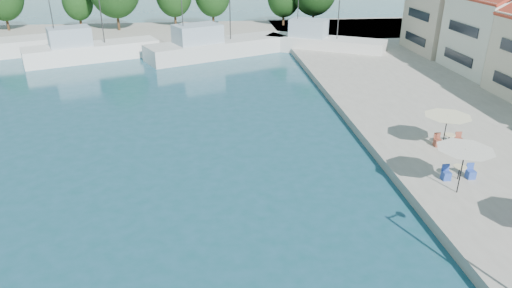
{
  "coord_description": "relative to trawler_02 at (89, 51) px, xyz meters",
  "views": [
    {
      "loc": [
        -4.09,
        0.97,
        12.44
      ],
      "look_at": [
        -1.35,
        26.0,
        1.13
      ],
      "focal_mm": 32.0,
      "sensor_mm": 36.0,
      "label": 1
    }
  ],
  "objects": [
    {
      "name": "cafe_table_02",
      "position": [
        26.32,
        -32.18,
        -0.18
      ],
      "size": [
        1.82,
        0.7,
        0.76
      ],
      "color": "black",
      "rests_on": "quay_right"
    },
    {
      "name": "trawler_02",
      "position": [
        0.0,
        0.0,
        0.0
      ],
      "size": [
        14.76,
        8.95,
        10.2
      ],
      "rotation": [
        0.0,
        0.0,
        0.39
      ],
      "color": "white",
      "rests_on": "ground"
    },
    {
      "name": "cafe_table_03",
      "position": [
        27.92,
        -27.97,
        -0.18
      ],
      "size": [
        1.82,
        0.7,
        0.76
      ],
      "color": "black",
      "rests_on": "quay_right"
    },
    {
      "name": "building_06",
      "position": [
        41.18,
        -2.58,
        4.43
      ],
      "size": [
        9.0,
        8.8,
        10.2
      ],
      "color": "beige",
      "rests_on": "quay_right"
    },
    {
      "name": "building_05",
      "position": [
        41.18,
        -11.58,
        4.19
      ],
      "size": [
        8.4,
        8.8,
        9.7
      ],
      "color": "white",
      "rests_on": "quay_right"
    },
    {
      "name": "tree_03",
      "position": [
        -5.08,
        18.13,
        3.19
      ],
      "size": [
        4.28,
        4.28,
        6.34
      ],
      "color": "#3F2B19",
      "rests_on": "quay_far"
    },
    {
      "name": "trawler_03",
      "position": [
        14.06,
        0.3,
        -0.0
      ],
      "size": [
        17.0,
        10.98,
        10.2
      ],
      "rotation": [
        0.0,
        0.0,
        0.43
      ],
      "color": "silver",
      "rests_on": "ground"
    },
    {
      "name": "trawler_04",
      "position": [
        26.88,
        0.86,
        0.0
      ],
      "size": [
        14.05,
        10.04,
        10.2
      ],
      "rotation": [
        0.0,
        0.0,
        -0.51
      ],
      "color": "silver",
      "rests_on": "ground"
    },
    {
      "name": "umbrella_cream",
      "position": [
        27.36,
        -28.34,
        1.44
      ],
      "size": [
        2.81,
        2.81,
        2.16
      ],
      "color": "black",
      "rests_on": "quay_right"
    },
    {
      "name": "quay_far",
      "position": [
        9.18,
        13.42,
        -0.77
      ],
      "size": [
        90.0,
        16.0,
        0.6
      ],
      "primitive_type": "cube",
      "color": "gray",
      "rests_on": "ground"
    },
    {
      "name": "umbrella_white",
      "position": [
        25.53,
        -33.56,
        1.72
      ],
      "size": [
        2.82,
        2.82,
        2.44
      ],
      "color": "black",
      "rests_on": "quay_right"
    }
  ]
}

